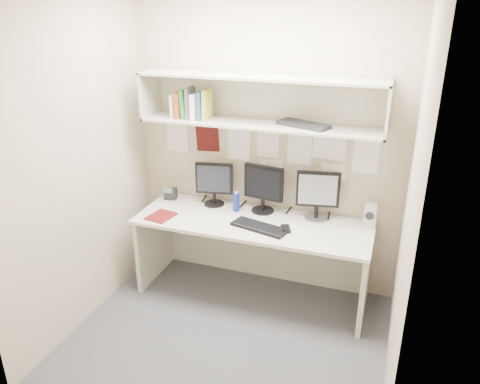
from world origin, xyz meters
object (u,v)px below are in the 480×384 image
(desk, at_px, (253,258))
(monitor_left, at_px, (214,182))
(monitor_right, at_px, (318,193))
(keyboard, at_px, (259,227))
(desk_phone, at_px, (171,194))
(monitor_center, at_px, (263,186))
(maroon_notebook, at_px, (161,216))
(speaker, at_px, (370,216))

(desk, xyz_separation_m, monitor_left, (-0.44, 0.22, 0.58))
(monitor_left, relative_size, monitor_right, 0.93)
(keyboard, distance_m, desk_phone, 1.03)
(monitor_center, height_order, maroon_notebook, monitor_center)
(desk, distance_m, keyboard, 0.41)
(maroon_notebook, bearing_deg, monitor_right, 27.73)
(monitor_left, bearing_deg, monitor_center, -11.21)
(monitor_left, distance_m, maroon_notebook, 0.57)
(monitor_center, bearing_deg, desk_phone, -170.26)
(keyboard, height_order, speaker, speaker)
(monitor_left, xyz_separation_m, maroon_notebook, (-0.33, -0.41, -0.21))
(desk, height_order, speaker, speaker)
(speaker, distance_m, desk_phone, 1.82)
(monitor_left, height_order, speaker, monitor_left)
(monitor_left, bearing_deg, keyboard, -44.03)
(monitor_center, distance_m, maroon_notebook, 0.92)
(monitor_right, bearing_deg, monitor_left, 169.33)
(desk, height_order, maroon_notebook, maroon_notebook)
(keyboard, bearing_deg, maroon_notebook, -161.48)
(speaker, bearing_deg, monitor_left, 176.21)
(monitor_center, distance_m, monitor_right, 0.48)
(desk, distance_m, speaker, 1.07)
(monitor_left, height_order, monitor_center, monitor_center)
(monitor_center, xyz_separation_m, desk_phone, (-0.90, -0.02, -0.18))
(monitor_left, xyz_separation_m, monitor_right, (0.94, -0.00, 0.01))
(desk, bearing_deg, monitor_right, 23.73)
(desk_phone, bearing_deg, monitor_left, -8.34)
(keyboard, bearing_deg, monitor_right, 55.06)
(desk_phone, bearing_deg, monitor_right, -10.01)
(desk, xyz_separation_m, monitor_center, (0.02, 0.22, 0.60))
(desk_phone, bearing_deg, maroon_notebook, -85.64)
(desk, bearing_deg, speaker, 12.55)
(monitor_center, relative_size, speaker, 2.15)
(desk, distance_m, monitor_right, 0.81)
(desk, xyz_separation_m, maroon_notebook, (-0.77, -0.19, 0.37))
(monitor_left, distance_m, keyboard, 0.67)
(desk, bearing_deg, monitor_left, 153.53)
(maroon_notebook, bearing_deg, desk_phone, 115.06)
(speaker, bearing_deg, monitor_right, 175.32)
(desk, relative_size, monitor_center, 4.73)
(monitor_center, distance_m, desk_phone, 0.92)
(desk_phone, bearing_deg, speaker, -10.51)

